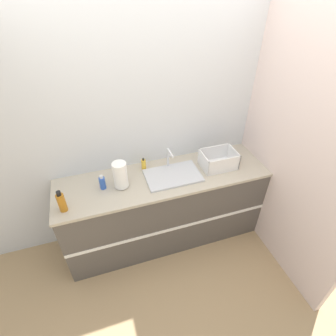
{
  "coord_description": "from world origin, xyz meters",
  "views": [
    {
      "loc": [
        -0.59,
        -1.64,
        2.57
      ],
      "look_at": [
        0.03,
        0.27,
        1.02
      ],
      "focal_mm": 28.0,
      "sensor_mm": 36.0,
      "label": 1
    }
  ],
  "objects": [
    {
      "name": "bottle_amber",
      "position": [
        -0.95,
        0.13,
        0.99
      ],
      "size": [
        0.07,
        0.07,
        0.21
      ],
      "color": "#B26B19",
      "rests_on": "counter_cabinet"
    },
    {
      "name": "paper_towel_roll",
      "position": [
        -0.43,
        0.28,
        1.04
      ],
      "size": [
        0.13,
        0.13,
        0.27
      ],
      "color": "#4C4C51",
      "rests_on": "counter_cabinet"
    },
    {
      "name": "dish_rack",
      "position": [
        0.59,
        0.29,
        0.97
      ],
      "size": [
        0.35,
        0.26,
        0.18
      ],
      "color": "white",
      "rests_on": "counter_cabinet"
    },
    {
      "name": "wall_back",
      "position": [
        0.0,
        0.63,
        1.3
      ],
      "size": [
        4.53,
        0.06,
        2.6
      ],
      "color": "silver",
      "rests_on": "ground_plane"
    },
    {
      "name": "soap_dispenser",
      "position": [
        -0.16,
        0.48,
        0.96
      ],
      "size": [
        0.05,
        0.05,
        0.13
      ],
      "color": "gold",
      "rests_on": "counter_cabinet"
    },
    {
      "name": "wall_right",
      "position": [
        1.09,
        0.3,
        1.3
      ],
      "size": [
        0.06,
        2.6,
        2.6
      ],
      "color": "silver",
      "rests_on": "ground_plane"
    },
    {
      "name": "sink",
      "position": [
        0.09,
        0.28,
        0.92
      ],
      "size": [
        0.55,
        0.35,
        0.24
      ],
      "color": "silver",
      "rests_on": "counter_cabinet"
    },
    {
      "name": "counter_cabinet",
      "position": [
        0.0,
        0.3,
        0.45
      ],
      "size": [
        2.15,
        0.62,
        0.9
      ],
      "color": "#514C47",
      "rests_on": "ground_plane"
    },
    {
      "name": "bottle_blue",
      "position": [
        -0.6,
        0.31,
        0.97
      ],
      "size": [
        0.06,
        0.06,
        0.15
      ],
      "color": "#2D56B7",
      "rests_on": "counter_cabinet"
    },
    {
      "name": "ground_plane",
      "position": [
        0.0,
        0.0,
        0.0
      ],
      "size": [
        12.0,
        12.0,
        0.0
      ],
      "primitive_type": "plane",
      "color": "tan"
    }
  ]
}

